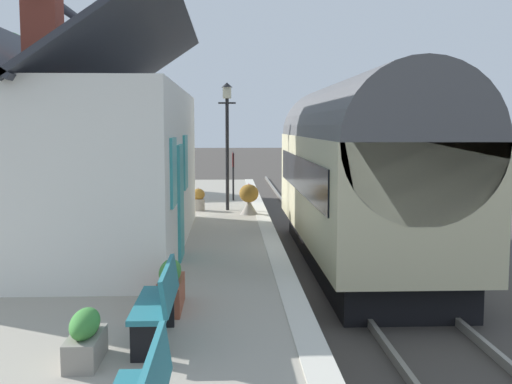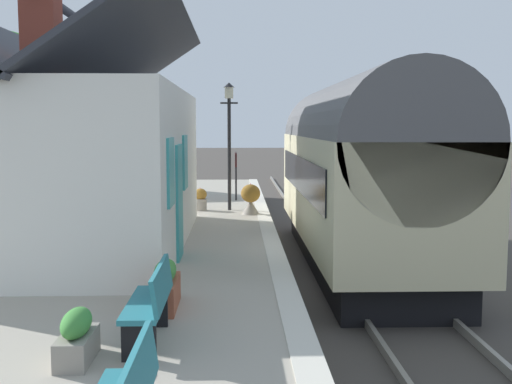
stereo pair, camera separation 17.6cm
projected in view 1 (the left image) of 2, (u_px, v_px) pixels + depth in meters
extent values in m
plane|color=#423D38|center=(332.00, 286.00, 12.68)|extent=(160.00, 160.00, 0.00)
cube|color=#A39B8C|center=(132.00, 269.00, 12.46)|extent=(32.00, 6.07, 0.81)
cube|color=beige|center=(275.00, 247.00, 12.54)|extent=(32.00, 0.36, 0.02)
cube|color=gray|center=(411.00, 282.00, 12.74)|extent=(52.00, 0.08, 0.14)
cube|color=gray|center=(341.00, 283.00, 12.68)|extent=(52.00, 0.08, 0.14)
cube|color=black|center=(357.00, 250.00, 14.63)|extent=(9.13, 2.29, 0.70)
cube|color=beige|center=(358.00, 186.00, 14.47)|extent=(9.93, 2.70, 2.30)
cylinder|color=#515154|center=(359.00, 137.00, 14.35)|extent=(9.93, 2.65, 2.65)
cube|color=black|center=(299.00, 174.00, 14.38)|extent=(8.44, 0.03, 0.80)
cylinder|color=black|center=(335.00, 229.00, 17.59)|extent=(0.70, 2.16, 0.70)
cylinder|color=black|center=(389.00, 281.00, 11.68)|extent=(0.70, 2.16, 0.70)
cube|color=black|center=(325.00, 158.00, 19.38)|extent=(0.04, 2.16, 0.90)
cylinder|color=#F2EDCC|center=(325.00, 189.00, 19.51)|extent=(0.06, 0.24, 0.24)
cube|color=red|center=(324.00, 203.00, 19.59)|extent=(0.16, 2.56, 0.24)
cube|color=white|center=(79.00, 168.00, 12.67)|extent=(7.88, 4.28, 3.16)
cube|color=#2D3038|center=(129.00, 53.00, 12.47)|extent=(8.38, 2.40, 1.66)
cube|color=#2D3038|center=(21.00, 53.00, 12.38)|extent=(8.38, 2.40, 1.66)
cylinder|color=#2D3038|center=(74.00, 16.00, 12.35)|extent=(8.38, 0.16, 0.16)
cube|color=brown|center=(43.00, 17.00, 10.26)|extent=(0.56, 0.56, 2.09)
cube|color=teal|center=(181.00, 202.00, 11.44)|extent=(0.90, 0.06, 2.10)
cube|color=teal|center=(173.00, 172.00, 9.98)|extent=(0.80, 0.05, 1.10)
cube|color=teal|center=(185.00, 162.00, 12.77)|extent=(0.80, 0.05, 1.10)
cube|color=#26727F|center=(156.00, 379.00, 4.35)|extent=(1.40, 0.11, 0.40)
cube|color=#26727F|center=(154.00, 304.00, 6.99)|extent=(1.40, 0.41, 0.06)
cube|color=#26727F|center=(169.00, 284.00, 6.98)|extent=(1.40, 0.11, 0.40)
cube|color=black|center=(148.00, 341.00, 6.46)|extent=(0.06, 0.36, 0.44)
cube|color=black|center=(159.00, 310.00, 7.58)|extent=(0.06, 0.36, 0.44)
cone|color=gray|center=(249.00, 207.00, 17.27)|extent=(0.50, 0.50, 0.40)
cylinder|color=gray|center=(249.00, 213.00, 17.29)|extent=(0.27, 0.27, 0.06)
ellipsoid|color=olive|center=(249.00, 193.00, 17.23)|extent=(0.53, 0.53, 0.50)
cone|color=#D62E56|center=(249.00, 187.00, 17.21)|extent=(0.12, 0.12, 0.21)
cube|color=gray|center=(86.00, 348.00, 6.45)|extent=(0.74, 0.32, 0.30)
ellipsoid|color=#3D8438|center=(85.00, 324.00, 6.43)|extent=(0.67, 0.29, 0.29)
cylinder|color=gray|center=(198.00, 205.00, 18.05)|extent=(0.37, 0.37, 0.34)
ellipsoid|color=olive|center=(198.00, 194.00, 18.02)|extent=(0.37, 0.37, 0.34)
cone|color=#B73360|center=(198.00, 190.00, 18.01)|extent=(0.09, 0.09, 0.15)
cube|color=#9E5138|center=(170.00, 294.00, 8.36)|extent=(1.00, 0.32, 0.39)
ellipsoid|color=#3D8438|center=(170.00, 272.00, 8.33)|extent=(0.90, 0.29, 0.29)
cylinder|color=black|center=(227.00, 154.00, 18.00)|extent=(0.10, 0.10, 3.24)
cylinder|color=black|center=(227.00, 103.00, 17.84)|extent=(0.05, 0.50, 0.05)
cube|color=beige|center=(227.00, 93.00, 17.81)|extent=(0.24, 0.24, 0.32)
cone|color=black|center=(227.00, 85.00, 17.79)|extent=(0.32, 0.32, 0.14)
cylinder|color=black|center=(233.00, 184.00, 20.48)|extent=(0.06, 0.06, 1.10)
cylinder|color=black|center=(233.00, 182.00, 21.07)|extent=(0.06, 0.06, 1.10)
cube|color=maroon|center=(233.00, 160.00, 20.69)|extent=(0.90, 0.06, 0.44)
cube|color=black|center=(233.00, 160.00, 20.69)|extent=(0.96, 0.03, 0.50)
cylinder|color=#4C3828|center=(4.00, 166.00, 25.14)|extent=(0.25, 0.25, 3.24)
ellipsoid|color=#3D8438|center=(1.00, 87.00, 24.81)|extent=(3.72, 4.02, 4.43)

